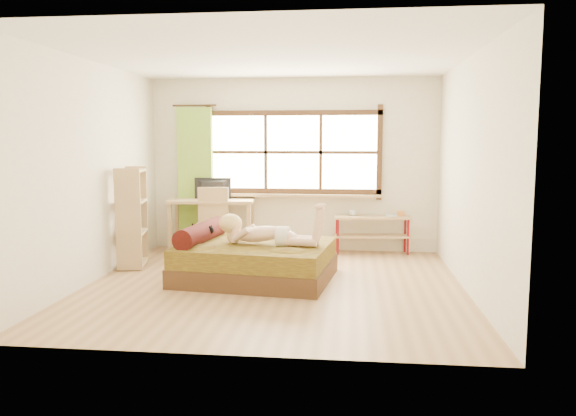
# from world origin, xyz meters

# --- Properties ---
(floor) EXTENTS (4.50, 4.50, 0.00)m
(floor) POSITION_xyz_m (0.00, 0.00, 0.00)
(floor) COLOR #9E754C
(floor) RESTS_ON ground
(ceiling) EXTENTS (4.50, 4.50, 0.00)m
(ceiling) POSITION_xyz_m (0.00, 0.00, 2.70)
(ceiling) COLOR white
(ceiling) RESTS_ON wall_back
(wall_back) EXTENTS (4.50, 0.00, 4.50)m
(wall_back) POSITION_xyz_m (0.00, 2.25, 1.35)
(wall_back) COLOR silver
(wall_back) RESTS_ON floor
(wall_front) EXTENTS (4.50, 0.00, 4.50)m
(wall_front) POSITION_xyz_m (0.00, -2.25, 1.35)
(wall_front) COLOR silver
(wall_front) RESTS_ON floor
(wall_left) EXTENTS (0.00, 4.50, 4.50)m
(wall_left) POSITION_xyz_m (-2.25, 0.00, 1.35)
(wall_left) COLOR silver
(wall_left) RESTS_ON floor
(wall_right) EXTENTS (0.00, 4.50, 4.50)m
(wall_right) POSITION_xyz_m (2.25, 0.00, 1.35)
(wall_right) COLOR silver
(wall_right) RESTS_ON floor
(window) EXTENTS (2.80, 0.16, 1.46)m
(window) POSITION_xyz_m (0.00, 2.22, 1.51)
(window) COLOR #FFEDBF
(window) RESTS_ON wall_back
(curtain) EXTENTS (0.55, 0.10, 2.20)m
(curtain) POSITION_xyz_m (-1.55, 2.13, 1.15)
(curtain) COLOR olive
(curtain) RESTS_ON wall_back
(bed) EXTENTS (2.01, 1.69, 0.70)m
(bed) POSITION_xyz_m (-0.31, 0.26, 0.25)
(bed) COLOR #362310
(bed) RESTS_ON floor
(woman) EXTENTS (1.32, 0.53, 0.55)m
(woman) POSITION_xyz_m (-0.11, 0.20, 0.73)
(woman) COLOR #E1AF91
(woman) RESTS_ON bed
(kitten) EXTENTS (0.29, 0.14, 0.22)m
(kitten) POSITION_xyz_m (-0.98, 0.35, 0.57)
(kitten) COLOR black
(kitten) RESTS_ON bed
(desk) EXTENTS (1.36, 0.71, 0.82)m
(desk) POSITION_xyz_m (-1.25, 1.95, 0.71)
(desk) COLOR tan
(desk) RESTS_ON floor
(monitor) EXTENTS (0.58, 0.12, 0.33)m
(monitor) POSITION_xyz_m (-1.25, 2.00, 0.99)
(monitor) COLOR black
(monitor) RESTS_ON desk
(chair) EXTENTS (0.50, 0.50, 1.03)m
(chair) POSITION_xyz_m (-1.16, 1.59, 0.57)
(chair) COLOR tan
(chair) RESTS_ON floor
(pipe_shelf) EXTENTS (1.19, 0.39, 0.66)m
(pipe_shelf) POSITION_xyz_m (1.25, 2.07, 0.43)
(pipe_shelf) COLOR tan
(pipe_shelf) RESTS_ON floor
(cup) EXTENTS (0.13, 0.13, 0.09)m
(cup) POSITION_xyz_m (0.94, 2.07, 0.63)
(cup) COLOR gray
(cup) RESTS_ON pipe_shelf
(book) EXTENTS (0.19, 0.25, 0.02)m
(book) POSITION_xyz_m (1.44, 2.07, 0.59)
(book) COLOR gray
(book) RESTS_ON pipe_shelf
(bookshelf) EXTENTS (0.45, 0.65, 1.36)m
(bookshelf) POSITION_xyz_m (-2.08, 0.80, 0.69)
(bookshelf) COLOR tan
(bookshelf) RESTS_ON floor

